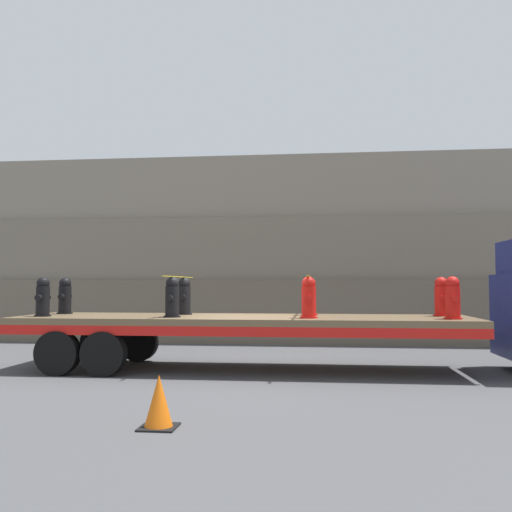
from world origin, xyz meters
name	(u,v)px	position (x,y,z in m)	size (l,w,h in m)	color
ground_plane	(243,370)	(0.00, 0.00, 0.00)	(120.00, 120.00, 0.00)	#474749
rock_cliff	(270,251)	(0.00, 6.99, 3.06)	(60.00, 3.30, 6.12)	#665B4C
flatbed_trailer	(212,326)	(-0.69, 0.00, 0.97)	(10.03, 2.61, 1.19)	brown
fire_hydrant_black_near_0	(43,297)	(-4.41, -0.55, 1.62)	(0.37, 0.51, 0.88)	black
fire_hydrant_black_far_0	(65,296)	(-4.41, 0.55, 1.62)	(0.37, 0.51, 0.88)	black
fire_hydrant_black_near_1	(172,298)	(-1.47, -0.55, 1.62)	(0.37, 0.51, 0.88)	black
fire_hydrant_black_far_1	(184,296)	(-1.47, 0.55, 1.62)	(0.37, 0.51, 0.88)	black
fire_hydrant_red_near_2	(309,298)	(1.47, -0.55, 1.62)	(0.37, 0.51, 0.88)	red
fire_hydrant_red_far_2	(310,297)	(1.47, 0.55, 1.62)	(0.37, 0.51, 0.88)	red
fire_hydrant_red_near_3	(453,298)	(4.41, -0.55, 1.62)	(0.37, 0.51, 0.88)	red
fire_hydrant_red_far_3	(441,297)	(4.41, 0.55, 1.62)	(0.37, 0.51, 0.88)	red
cargo_strap_rear	(179,277)	(-1.47, 0.00, 2.07)	(0.05, 2.71, 0.01)	yellow
cargo_strap_middle	(309,277)	(1.47, 0.00, 2.07)	(0.05, 2.71, 0.01)	yellow
traffic_cone	(159,402)	(-0.42, -5.18, 0.34)	(0.49, 0.49, 0.71)	black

